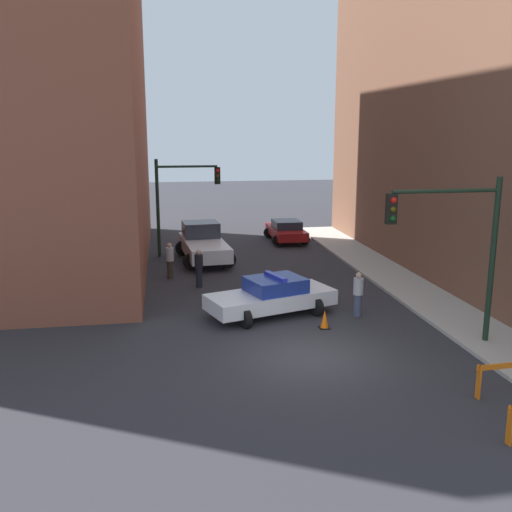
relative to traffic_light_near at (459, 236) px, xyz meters
The scene contains 12 objects.
ground_plane 5.90m from the traffic_light_near, behind, with size 120.00×120.00×0.00m, color #2D2D33.
sidewalk_right 3.77m from the traffic_light_near, ahead, with size 2.40×44.00×0.12m.
traffic_light_near is the anchor object (origin of this frame).
traffic_light_far 16.78m from the traffic_light_near, 118.60° to the left, with size 3.44×0.35×5.20m.
police_car 6.99m from the traffic_light_near, 141.73° to the left, with size 5.04×3.22×1.52m.
white_truck 15.30m from the traffic_light_near, 117.00° to the left, with size 2.93×5.55×1.90m.
parked_car_near 18.11m from the traffic_light_near, 94.66° to the left, with size 2.29×4.31×1.31m.
pedestrian_crossing 11.39m from the traffic_light_near, 132.07° to the left, with size 0.47×0.47×1.66m.
pedestrian_corner 13.45m from the traffic_light_near, 130.92° to the left, with size 0.51×0.51×1.66m.
pedestrian_sidewalk 4.68m from the traffic_light_near, 120.40° to the left, with size 0.44×0.44×1.66m.
barrier_mid 4.55m from the traffic_light_near, 96.75° to the right, with size 1.60×0.23×0.90m.
traffic_cone 5.25m from the traffic_light_near, 147.67° to the left, with size 0.36×0.36×0.66m.
Camera 1 is at (-4.16, -15.66, 6.71)m, focal length 40.00 mm.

